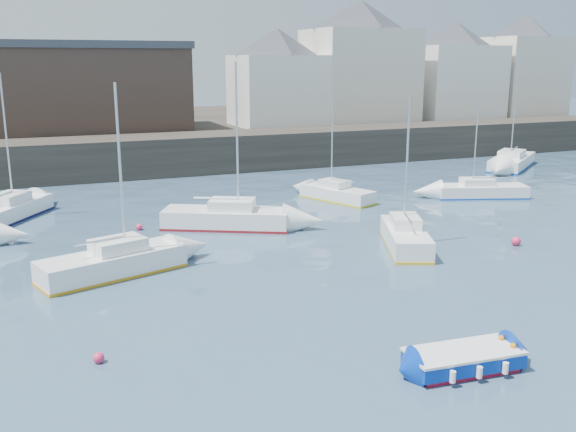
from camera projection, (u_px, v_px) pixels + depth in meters
name	position (u px, v px, depth m)	size (l,w,h in m)	color
water	(428.00, 342.00, 20.73)	(220.00, 220.00, 0.00)	#2D4760
quay_wall	(180.00, 154.00, 51.84)	(90.00, 5.00, 3.00)	#28231E
land_strip	(142.00, 132.00, 68.05)	(90.00, 32.00, 2.80)	#28231E
bldg_east_a	(360.00, 61.00, 63.76)	(13.36, 13.36, 11.80)	beige
bldg_east_b	(454.00, 70.00, 67.58)	(11.88, 11.88, 9.95)	white
bldg_east_c	(522.00, 65.00, 70.78)	(11.14, 11.14, 10.95)	beige
bldg_east_d	(277.00, 76.00, 60.34)	(11.14, 11.14, 8.95)	white
warehouse	(89.00, 87.00, 55.61)	(16.40, 10.40, 7.60)	#3D2D26
blue_dinghy	(463.00, 359.00, 18.78)	(3.52, 1.94, 0.65)	maroon
sailboat_a	(113.00, 262.00, 27.08)	(6.47, 3.77, 8.01)	white
sailboat_b	(227.00, 217.00, 34.75)	(7.07, 5.11, 8.80)	white
sailboat_c	(405.00, 236.00, 31.08)	(3.78, 5.76, 7.26)	white
sailboat_d	(481.00, 190.00, 42.51)	(6.25, 3.76, 7.59)	white
sailboat_f	(337.00, 193.00, 41.52)	(3.58, 5.47, 6.80)	white
sailboat_g	(512.00, 161.00, 54.13)	(7.57, 6.62, 9.71)	white
sailboat_h	(8.00, 211.00, 36.50)	(5.21, 6.45, 8.21)	white
buoy_near	(99.00, 363.00, 19.34)	(0.34, 0.34, 0.34)	#E22959
buoy_mid	(516.00, 245.00, 31.57)	(0.46, 0.46, 0.46)	#E22959
buoy_far	(139.00, 230.00, 34.41)	(0.36, 0.36, 0.36)	#E22959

